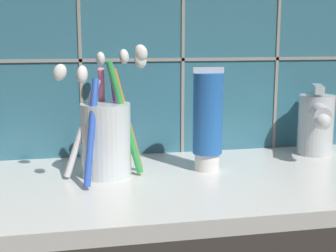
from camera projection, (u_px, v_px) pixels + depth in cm
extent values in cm
cube|color=silver|center=(194.00, 185.00, 63.73)|extent=(64.64, 29.85, 2.00)
cube|color=#336B7F|center=(172.00, 25.00, 74.30)|extent=(74.64, 1.50, 45.46)
cube|color=gray|center=(173.00, 60.00, 74.50)|extent=(74.64, 0.24, 0.50)
cube|color=gray|center=(79.00, 24.00, 70.68)|extent=(0.50, 0.24, 45.46)
cube|color=gray|center=(183.00, 25.00, 73.79)|extent=(0.50, 0.24, 45.46)
cube|color=gray|center=(279.00, 25.00, 76.90)|extent=(0.50, 0.24, 45.46)
cylinder|color=silver|center=(106.00, 140.00, 63.64)|extent=(6.78, 6.78, 10.04)
cylinder|color=orange|center=(127.00, 120.00, 64.53)|extent=(4.81, 2.66, 14.43)
ellipsoid|color=white|center=(141.00, 60.00, 64.24)|extent=(2.55, 2.04, 2.57)
cylinder|color=purple|center=(119.00, 117.00, 66.39)|extent=(3.21, 4.60, 14.80)
ellipsoid|color=white|center=(124.00, 57.00, 66.92)|extent=(2.24, 2.56, 2.56)
cylinder|color=pink|center=(102.00, 117.00, 66.90)|extent=(1.24, 6.68, 14.55)
ellipsoid|color=white|center=(101.00, 59.00, 68.61)|extent=(1.42, 2.46, 2.68)
cylinder|color=white|center=(82.00, 128.00, 62.20)|extent=(5.37, 1.37, 13.19)
ellipsoid|color=white|center=(60.00, 72.00, 60.08)|extent=(2.42, 1.50, 2.63)
cylinder|color=blue|center=(92.00, 132.00, 59.40)|extent=(2.83, 6.08, 13.38)
ellipsoid|color=white|center=(82.00, 75.00, 55.02)|extent=(2.00, 2.68, 2.67)
cylinder|color=green|center=(125.00, 118.00, 62.93)|extent=(4.93, 1.39, 15.54)
ellipsoid|color=white|center=(141.00, 53.00, 61.52)|extent=(2.31, 1.52, 2.56)
cylinder|color=white|center=(207.00, 161.00, 67.10)|extent=(3.57, 3.57, 2.50)
cylinder|color=blue|center=(208.00, 114.00, 65.80)|extent=(4.21, 4.21, 11.40)
cube|color=silver|center=(209.00, 70.00, 64.66)|extent=(4.42, 0.36, 0.80)
cylinder|color=silver|center=(316.00, 125.00, 75.68)|extent=(5.63, 5.63, 9.68)
cylinder|color=silver|center=(320.00, 112.00, 71.37)|extent=(5.33, 8.26, 2.53)
sphere|color=silver|center=(323.00, 122.00, 67.72)|extent=(2.37, 2.37, 2.37)
cube|color=silver|center=(318.00, 89.00, 74.59)|extent=(3.56, 6.08, 1.20)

